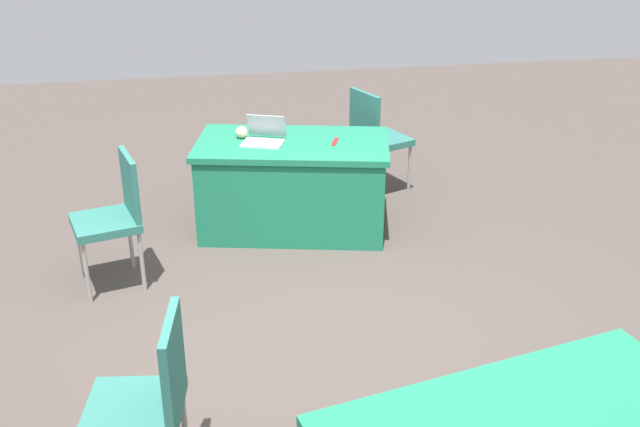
# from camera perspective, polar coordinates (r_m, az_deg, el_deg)

# --- Properties ---
(ground_plane) EXTENTS (14.40, 14.40, 0.00)m
(ground_plane) POSITION_cam_1_polar(r_m,az_deg,el_deg) (4.73, -0.34, -10.71)
(ground_plane) COLOR #4C423D
(table_foreground) EXTENTS (1.69, 1.18, 0.76)m
(table_foreground) POSITION_cam_1_polar(r_m,az_deg,el_deg) (6.16, -2.08, 2.18)
(table_foreground) COLOR #1E7A56
(table_foreground) RESTS_ON ground
(chair_tucked_left) EXTENTS (0.50, 0.50, 0.95)m
(chair_tucked_left) POSITION_cam_1_polar(r_m,az_deg,el_deg) (3.60, -12.99, -13.51)
(chair_tucked_left) COLOR #9E9993
(chair_tucked_left) RESTS_ON ground
(chair_tucked_right) EXTENTS (0.57, 0.57, 0.98)m
(chair_tucked_right) POSITION_cam_1_polar(r_m,az_deg,el_deg) (6.84, 4.26, 6.06)
(chair_tucked_right) COLOR #9E9993
(chair_tucked_right) RESTS_ON ground
(chair_aisle) EXTENTS (0.54, 0.54, 0.97)m
(chair_aisle) POSITION_cam_1_polar(r_m,az_deg,el_deg) (5.43, -15.43, 0.12)
(chair_aisle) COLOR #9E9993
(chair_aisle) RESTS_ON ground
(laptop_silver) EXTENTS (0.40, 0.38, 0.21)m
(laptop_silver) POSITION_cam_1_polar(r_m,az_deg,el_deg) (6.01, -4.31, 5.79)
(laptop_silver) COLOR silver
(laptop_silver) RESTS_ON table_foreground
(yarn_ball) EXTENTS (0.10, 0.10, 0.10)m
(yarn_ball) POSITION_cam_1_polar(r_m,az_deg,el_deg) (6.13, -6.01, 6.20)
(yarn_ball) COLOR beige
(yarn_ball) RESTS_ON table_foreground
(scissors_red) EXTENTS (0.10, 0.18, 0.01)m
(scissors_red) POSITION_cam_1_polar(r_m,az_deg,el_deg) (6.01, 1.15, 5.51)
(scissors_red) COLOR red
(scissors_red) RESTS_ON table_foreground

